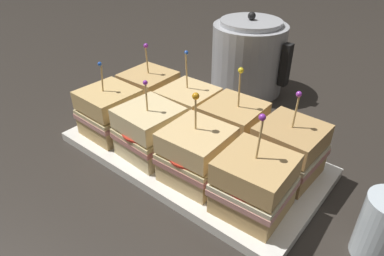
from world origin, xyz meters
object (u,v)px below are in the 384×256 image
object	(u,v)px
sandwich_back_center_right	(233,127)
sandwich_back_far_right	(289,150)
serving_platter	(192,153)
sandwich_front_center_left	(150,132)
kettle_steel	(248,57)
sandwich_front_far_left	(110,112)
sandwich_front_center_right	(196,155)
sandwich_front_far_right	(254,184)
sandwich_back_far_left	(149,93)
sandwich_back_center_left	(188,110)
drinking_glass	(383,229)

from	to	relation	value
sandwich_back_center_right	sandwich_back_far_right	world-z (taller)	sandwich_back_center_right
serving_platter	sandwich_back_far_right	size ratio (longest dim) A/B	3.12
serving_platter	sandwich_back_center_right	xyz separation A→B (m)	(0.06, 0.06, 0.06)
sandwich_front_center_left	kettle_steel	distance (m)	0.40
sandwich_front_far_left	sandwich_back_far_right	size ratio (longest dim) A/B	0.97
sandwich_back_far_right	sandwich_front_center_right	bearing A→B (deg)	-135.96
sandwich_front_far_right	sandwich_back_far_left	size ratio (longest dim) A/B	1.03
serving_platter	sandwich_back_far_left	distance (m)	0.19
sandwich_front_center_left	sandwich_front_far_right	xyz separation A→B (m)	(0.23, -0.00, 0.00)
sandwich_back_center_right	kettle_steel	size ratio (longest dim) A/B	0.82
sandwich_front_center_right	sandwich_back_center_left	bearing A→B (deg)	135.08
sandwich_back_far_left	sandwich_back_center_right	xyz separation A→B (m)	(0.23, -0.00, -0.00)
sandwich_back_far_left	sandwich_back_center_left	bearing A→B (deg)	0.30
sandwich_front_far_left	sandwich_front_far_right	world-z (taller)	sandwich_front_far_right
kettle_steel	drinking_glass	xyz separation A→B (m)	(0.44, -0.35, -0.04)
sandwich_front_far_left	sandwich_back_far_left	size ratio (longest dim) A/B	0.96
drinking_glass	serving_platter	bearing A→B (deg)	178.24
sandwich_front_center_left	sandwich_front_center_right	size ratio (longest dim) A/B	0.96
sandwich_back_center_left	sandwich_back_far_right	distance (m)	0.23
serving_platter	sandwich_back_center_left	world-z (taller)	sandwich_back_center_left
sandwich_back_far_left	sandwich_back_center_left	size ratio (longest dim) A/B	0.95
sandwich_front_center_right	sandwich_back_far_left	distance (m)	0.26
sandwich_front_far_left	sandwich_back_far_left	world-z (taller)	sandwich_back_far_left
sandwich_front_far_left	sandwich_front_center_left	distance (m)	0.12
sandwich_front_far_right	sandwich_back_far_right	bearing A→B (deg)	89.33
sandwich_front_far_left	sandwich_back_center_left	xyz separation A→B (m)	(0.12, 0.11, -0.00)
sandwich_front_center_left	sandwich_front_far_right	bearing A→B (deg)	-0.79
kettle_steel	sandwich_front_center_right	bearing A→B (deg)	-70.23
serving_platter	sandwich_back_center_right	size ratio (longest dim) A/B	2.91
sandwich_front_center_left	sandwich_back_center_left	xyz separation A→B (m)	(0.00, 0.11, -0.00)
sandwich_front_center_right	sandwich_back_far_right	size ratio (longest dim) A/B	1.01
sandwich_back_far_right	drinking_glass	bearing A→B (deg)	-20.49
sandwich_back_far_right	kettle_steel	world-z (taller)	kettle_steel
sandwich_front_far_right	sandwich_back_far_right	world-z (taller)	sandwich_front_far_right
sandwich_back_center_left	sandwich_back_center_right	distance (m)	0.11
sandwich_front_far_left	sandwich_back_far_right	bearing A→B (deg)	17.91
sandwich_back_center_left	kettle_steel	bearing A→B (deg)	95.57
sandwich_front_center_left	sandwich_front_center_right	distance (m)	0.12
serving_platter	sandwich_front_center_right	bearing A→B (deg)	-45.15
serving_platter	sandwich_back_far_right	world-z (taller)	sandwich_back_far_right
sandwich_front_far_right	sandwich_back_far_left	xyz separation A→B (m)	(-0.35, 0.12, 0.00)
sandwich_back_far_right	sandwich_front_far_right	bearing A→B (deg)	-90.67
sandwich_front_center_right	sandwich_front_far_left	bearing A→B (deg)	179.98
sandwich_back_center_right	sandwich_back_far_right	distance (m)	0.12
sandwich_back_center_left	sandwich_back_center_right	size ratio (longest dim) A/B	0.99
sandwich_back_far_right	kettle_steel	distance (m)	0.39
sandwich_back_far_right	serving_platter	bearing A→B (deg)	-162.55
sandwich_front_far_right	drinking_glass	distance (m)	0.19
sandwich_front_center_left	sandwich_back_far_left	bearing A→B (deg)	135.88
serving_platter	drinking_glass	size ratio (longest dim) A/B	4.89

